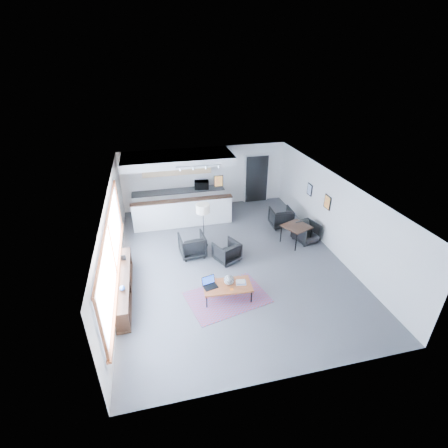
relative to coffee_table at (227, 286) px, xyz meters
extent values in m
cube|color=#4B4B4E|center=(0.55, 1.76, -0.40)|extent=(7.00, 9.00, 0.01)
cube|color=white|center=(0.55, 1.76, 2.21)|extent=(7.00, 9.00, 0.01)
cube|color=silver|center=(0.55, 6.26, 0.90)|extent=(7.00, 0.01, 2.60)
cube|color=silver|center=(0.55, -2.75, 0.90)|extent=(7.00, 0.01, 2.60)
cube|color=silver|center=(-2.96, 1.76, 0.90)|extent=(0.01, 9.00, 2.60)
cube|color=silver|center=(4.05, 1.76, 0.90)|extent=(0.01, 9.00, 2.60)
cube|color=#8CBFFF|center=(-2.92, 0.86, 1.10)|extent=(0.02, 5.80, 1.55)
cube|color=brown|center=(-2.89, 0.86, 0.30)|extent=(0.10, 5.95, 0.06)
cube|color=brown|center=(-2.90, 0.86, 1.90)|extent=(0.06, 5.95, 0.06)
cube|color=brown|center=(-2.90, -2.04, 1.10)|extent=(0.06, 0.06, 1.60)
cube|color=brown|center=(-2.90, 0.86, 1.10)|extent=(0.06, 0.06, 1.60)
cube|color=brown|center=(-2.90, 3.76, 1.10)|extent=(0.06, 0.06, 1.60)
cube|color=black|center=(-2.75, 0.76, 0.22)|extent=(0.35, 3.00, 0.05)
cube|color=black|center=(-2.75, 0.76, -0.35)|extent=(0.35, 3.00, 0.05)
cube|color=black|center=(-2.75, -0.69, -0.07)|extent=(0.33, 0.04, 0.55)
cube|color=black|center=(-2.75, 0.76, -0.07)|extent=(0.33, 0.04, 0.55)
cube|color=black|center=(-2.75, 2.21, -0.07)|extent=(0.33, 0.04, 0.55)
cube|color=#3359A5|center=(-2.75, -0.54, -0.22)|extent=(0.18, 0.04, 0.20)
cube|color=silver|center=(-2.75, -0.37, -0.21)|extent=(0.18, 0.04, 0.22)
cube|color=maroon|center=(-2.75, -0.20, -0.20)|extent=(0.18, 0.04, 0.24)
cube|color=black|center=(-2.75, -0.03, -0.22)|extent=(0.18, 0.04, 0.20)
cube|color=#3359A5|center=(-2.75, 0.14, -0.21)|extent=(0.18, 0.04, 0.22)
cube|color=silver|center=(-2.75, 0.31, -0.20)|extent=(0.18, 0.04, 0.24)
cube|color=maroon|center=(-2.75, 0.48, -0.22)|extent=(0.18, 0.04, 0.20)
cube|color=black|center=(-2.75, 0.65, -0.21)|extent=(0.18, 0.04, 0.22)
cube|color=#3359A5|center=(-2.75, 0.82, -0.20)|extent=(0.18, 0.03, 0.24)
cube|color=silver|center=(-2.75, 0.99, -0.22)|extent=(0.18, 0.03, 0.20)
cube|color=maroon|center=(-2.75, 1.16, -0.21)|extent=(0.18, 0.03, 0.22)
cube|color=black|center=(-2.75, 1.33, -0.20)|extent=(0.18, 0.04, 0.24)
cube|color=black|center=(-2.75, 1.56, 0.34)|extent=(0.14, 0.02, 0.18)
sphere|color=#264C99|center=(-2.73, 0.16, 0.32)|extent=(0.14, 0.14, 0.14)
cube|color=white|center=(-0.65, 4.46, 0.15)|extent=(3.80, 0.25, 1.10)
cube|color=black|center=(-0.65, 4.46, 0.71)|extent=(3.85, 0.32, 0.04)
cube|color=white|center=(-0.65, 5.91, 0.05)|extent=(3.80, 0.60, 0.90)
cube|color=#2D2D2D|center=(-0.65, 5.91, 0.51)|extent=(3.82, 0.62, 0.04)
cube|color=tan|center=(-0.65, 6.06, 1.55)|extent=(2.80, 0.35, 0.70)
cube|color=white|center=(-0.65, 5.36, 2.05)|extent=(4.20, 1.80, 0.30)
cube|color=black|center=(0.75, 4.47, 1.35)|extent=(0.35, 0.03, 0.45)
cube|color=orange|center=(0.75, 4.45, 1.35)|extent=(0.30, 0.01, 0.40)
cube|color=black|center=(2.85, 6.18, 0.65)|extent=(1.00, 0.12, 2.10)
cube|color=white|center=(2.33, 6.19, 0.65)|extent=(0.06, 0.10, 2.10)
cube|color=white|center=(3.37, 6.19, 0.65)|extent=(0.06, 0.10, 2.10)
cube|color=white|center=(2.85, 6.19, 1.72)|extent=(1.10, 0.10, 0.06)
cube|color=silver|center=(-0.05, 3.96, 2.16)|extent=(1.60, 0.04, 0.04)
cylinder|color=silver|center=(-0.70, 3.96, 2.08)|extent=(0.07, 0.07, 0.09)
cylinder|color=silver|center=(-0.25, 3.96, 2.08)|extent=(0.07, 0.07, 0.09)
cylinder|color=silver|center=(0.20, 3.96, 2.08)|extent=(0.07, 0.07, 0.09)
cylinder|color=silver|center=(0.65, 3.96, 2.08)|extent=(0.07, 0.07, 0.09)
cube|color=black|center=(4.02, 2.16, 1.15)|extent=(0.03, 0.38, 0.48)
cube|color=orange|center=(4.00, 2.16, 1.15)|extent=(0.00, 0.32, 0.42)
cube|color=black|center=(4.02, 3.46, 1.10)|extent=(0.03, 0.34, 0.44)
cube|color=#859FC5|center=(4.00, 3.46, 1.10)|extent=(0.00, 0.28, 0.38)
cube|color=#5D3148|center=(0.00, 0.00, -0.39)|extent=(2.41, 1.90, 0.01)
cube|color=brown|center=(0.00, 0.00, 0.01)|extent=(1.36, 0.79, 0.05)
cube|color=black|center=(-0.63, -0.26, -0.21)|extent=(0.03, 0.03, 0.38)
cube|color=black|center=(-0.59, 0.34, -0.21)|extent=(0.03, 0.03, 0.38)
cube|color=black|center=(0.59, -0.34, -0.21)|extent=(0.03, 0.03, 0.38)
cube|color=black|center=(0.63, 0.26, -0.21)|extent=(0.03, 0.03, 0.38)
cube|color=black|center=(-0.02, -0.30, -0.02)|extent=(1.25, 0.11, 0.03)
cube|color=black|center=(0.02, 0.30, -0.02)|extent=(1.25, 0.11, 0.03)
cube|color=black|center=(-0.46, 0.04, 0.04)|extent=(0.42, 0.35, 0.02)
cube|color=black|center=(-0.50, 0.17, 0.18)|extent=(0.37, 0.16, 0.24)
cube|color=blue|center=(-0.50, 0.16, 0.18)|extent=(0.34, 0.13, 0.21)
sphere|color=gray|center=(0.05, 0.03, 0.17)|extent=(0.28, 0.28, 0.28)
cube|color=silver|center=(0.39, 0.00, 0.05)|extent=(0.31, 0.27, 0.03)
cube|color=#3359A5|center=(0.39, 0.00, 0.08)|extent=(0.28, 0.25, 0.03)
cube|color=silver|center=(0.37, -0.02, 0.10)|extent=(0.26, 0.23, 0.03)
cube|color=#E5590C|center=(0.07, -0.20, 0.04)|extent=(0.09, 0.09, 0.01)
imported|color=black|center=(-0.62, 2.36, 0.02)|extent=(0.87, 0.82, 0.84)
imported|color=black|center=(0.42, 1.79, -0.03)|extent=(0.93, 0.91, 0.74)
cylinder|color=black|center=(-0.14, 2.85, -0.38)|extent=(0.29, 0.29, 0.03)
cylinder|color=black|center=(-0.14, 2.85, 0.30)|extent=(0.03, 0.03, 1.35)
cylinder|color=#F0E3C5|center=(-0.14, 2.85, 1.05)|extent=(0.48, 0.48, 0.30)
cube|color=black|center=(3.05, 2.27, 0.28)|extent=(1.07, 1.07, 0.04)
cylinder|color=black|center=(2.85, 1.80, -0.07)|extent=(0.05, 0.05, 0.65)
cylinder|color=black|center=(2.57, 2.47, -0.07)|extent=(0.05, 0.05, 0.65)
cylinder|color=black|center=(3.52, 2.07, -0.07)|extent=(0.05, 0.05, 0.65)
cylinder|color=black|center=(3.25, 2.75, -0.07)|extent=(0.05, 0.05, 0.65)
imported|color=black|center=(3.48, 2.32, -0.06)|extent=(0.79, 0.76, 0.67)
imported|color=black|center=(3.03, 3.61, -0.05)|extent=(0.70, 0.66, 0.69)
imported|color=black|center=(0.33, 5.91, 0.73)|extent=(0.64, 0.41, 0.40)
camera|label=1|loc=(-1.70, -6.80, 5.65)|focal=26.00mm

